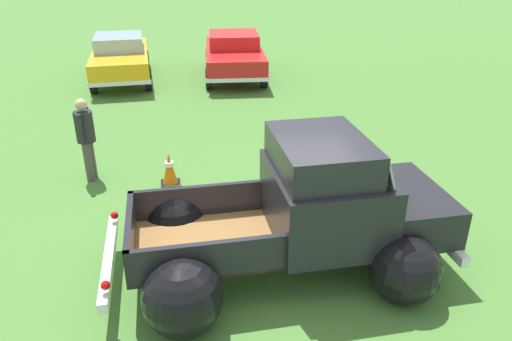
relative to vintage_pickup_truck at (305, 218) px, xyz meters
The scene contains 6 objects.
ground_plane 0.85m from the vintage_pickup_truck, behind, with size 80.00×80.00×0.00m, color #477A33.
vintage_pickup_truck is the anchor object (origin of this frame).
show_car_0 11.35m from the vintage_pickup_truck, 105.83° to the left, with size 1.94×4.40×1.43m.
show_car_1 10.65m from the vintage_pickup_truck, 86.76° to the left, with size 2.31×4.49×1.43m.
spectator_0 4.73m from the vintage_pickup_truck, 133.62° to the left, with size 0.40×0.54×1.60m.
lane_cone_0 3.43m from the vintage_pickup_truck, 121.53° to the left, with size 0.36×0.36×0.63m.
Camera 1 is at (-1.34, -5.46, 4.18)m, focal length 34.05 mm.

